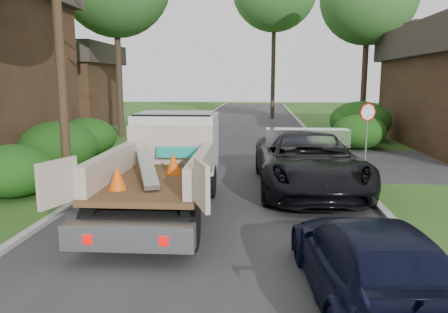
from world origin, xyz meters
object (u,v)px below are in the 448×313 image
Objects in this scene: stop_sign at (367,120)px; black_pickup at (308,161)px; flatbed_truck at (169,157)px; house_left_far at (60,85)px; utility_pole at (58,22)px; navy_suv at (370,262)px.

stop_sign is 5.37m from black_pickup.
flatbed_truck is 0.99× the size of black_pickup.
house_left_far is 23.74m from black_pickup.
black_pickup is at bearing -47.74° from house_left_far.
flatbed_truck is (4.00, -2.51, -3.85)m from utility_pole.
flatbed_truck is at bearing -54.98° from navy_suv.
stop_sign is at bearing 43.32° from flatbed_truck.
flatbed_truck is at bearing -155.04° from black_pickup.
utility_pole is at bearing -47.20° from navy_suv.
black_pickup is at bearing -121.89° from stop_sign.
stop_sign reaches higher than navy_suv.
black_pickup is (15.90, -17.50, -2.15)m from house_left_far.
utility_pole is 2.18× the size of navy_suv.
utility_pole is at bearing 146.82° from flatbed_truck.
stop_sign is at bearing -34.81° from house_left_far.
house_left_far is at bearing -61.09° from navy_suv.
utility_pole is at bearing -64.77° from house_left_far.
black_pickup is 7.01m from navy_suv.
utility_pole is 18.93m from house_left_far.
house_left_far is (-8.02, 17.02, -2.12)m from utility_pole.
black_pickup reaches higher than navy_suv.
navy_suv is (0.20, -7.00, -0.24)m from black_pickup.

